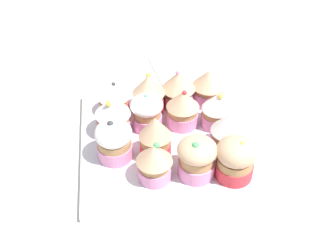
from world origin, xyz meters
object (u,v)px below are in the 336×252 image
object	(u,v)px
baking_tray	(168,141)
cupcake_2	(114,140)
cupcake_8	(183,108)
cupcake_0	(114,98)
cupcake_9	(197,157)
cupcake_4	(147,112)
napkin	(181,68)
cupcake_6	(154,162)
cupcake_10	(208,86)
cupcake_3	(149,93)
cupcake_5	(155,137)
cupcake_7	(178,88)
cupcake_13	(236,158)
cupcake_11	(217,110)
cupcake_12	(227,131)
cupcake_1	(113,116)

from	to	relation	value
baking_tray	cupcake_2	size ratio (longest dim) A/B	3.96
baking_tray	cupcake_8	distance (cm)	6.50
cupcake_0	cupcake_9	bearing A→B (deg)	34.54
cupcake_4	napkin	distance (cm)	22.41
cupcake_4	cupcake_6	bearing A→B (deg)	-0.46
cupcake_10	cupcake_3	bearing A→B (deg)	-85.28
cupcake_5	cupcake_9	xyz separation A→B (cm)	(5.20, 5.98, -0.48)
cupcake_3	cupcake_8	bearing A→B (deg)	47.90
cupcake_4	cupcake_7	size ratio (longest dim) A/B	0.89
cupcake_6	cupcake_13	size ratio (longest dim) A/B	0.95
cupcake_11	cupcake_12	bearing A→B (deg)	2.82
baking_tray	cupcake_10	distance (cm)	14.03
cupcake_12	cupcake_1	bearing A→B (deg)	-109.90
cupcake_3	cupcake_13	bearing A→B (deg)	32.02
cupcake_13	napkin	world-z (taller)	cupcake_13
cupcake_7	cupcake_10	xyz separation A→B (cm)	(-0.13, 5.85, -0.21)
cupcake_5	cupcake_12	world-z (taller)	cupcake_5
cupcake_11	napkin	bearing A→B (deg)	-171.68
napkin	cupcake_8	bearing A→B (deg)	-8.52
cupcake_11	cupcake_13	xyz separation A→B (cm)	(12.67, 0.06, 0.29)
cupcake_13	cupcake_0	bearing A→B (deg)	-136.22
cupcake_0	napkin	world-z (taller)	cupcake_0
cupcake_0	cupcake_11	size ratio (longest dim) A/B	0.91
baking_tray	cupcake_9	xyz separation A→B (cm)	(8.84, 3.36, 4.27)
baking_tray	cupcake_5	bearing A→B (deg)	-35.73
cupcake_9	cupcake_11	distance (cm)	12.94
cupcake_6	cupcake_8	xyz separation A→B (cm)	(-12.51, 6.52, 0.08)
cupcake_10	napkin	world-z (taller)	cupcake_10
cupcake_3	cupcake_5	world-z (taller)	same
baking_tray	napkin	xyz separation A→B (cm)	(-23.65, 6.16, -0.30)
cupcake_1	cupcake_9	xyz separation A→B (cm)	(11.99, 12.65, 0.02)
cupcake_5	cupcake_9	world-z (taller)	cupcake_5
cupcake_1	cupcake_6	xyz separation A→B (cm)	(11.96, 5.94, -0.01)
cupcake_3	cupcake_11	world-z (taller)	cupcake_3
baking_tray	cupcake_6	size ratio (longest dim) A/B	4.21
cupcake_2	cupcake_13	distance (cm)	19.86
baking_tray	cupcake_11	distance (cm)	10.45
cupcake_6	cupcake_10	xyz separation A→B (cm)	(-18.52, 12.52, 0.11)
cupcake_6	cupcake_10	distance (cm)	22.35
cupcake_5	cupcake_13	xyz separation A→B (cm)	(6.35, 11.91, -0.36)
cupcake_6	cupcake_8	distance (cm)	14.11
cupcake_1	cupcake_9	distance (cm)	17.42
cupcake_0	cupcake_6	world-z (taller)	cupcake_6
cupcake_7	cupcake_8	distance (cm)	5.88
cupcake_1	cupcake_9	world-z (taller)	same
cupcake_6	cupcake_11	bearing A→B (deg)	132.45
cupcake_0	cupcake_13	world-z (taller)	cupcake_13
cupcake_6	baking_tray	bearing A→B (deg)	159.19
baking_tray	cupcake_12	bearing A→B (deg)	68.93
cupcake_1	cupcake_10	bearing A→B (deg)	109.56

